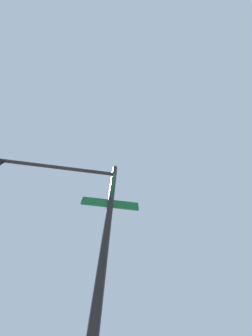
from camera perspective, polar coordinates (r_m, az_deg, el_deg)
traffic_signal_near at (r=3.57m, az=-27.49°, el=-8.87°), size 3.00×2.34×5.73m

